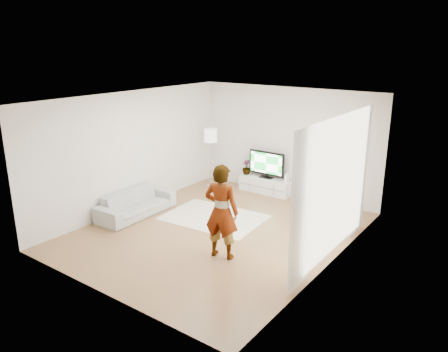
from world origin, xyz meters
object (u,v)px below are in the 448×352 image
Objects in this scene: sofa at (136,203)px; floor_lamp at (211,138)px; rug at (214,217)px; television at (267,164)px; media_console at (265,185)px; player at (221,212)px.

floor_lamp reaches higher than sofa.
television is at bearing 88.89° from rug.
sofa is (-1.60, -3.13, 0.08)m from media_console.
rug is 2.12m from player.
television is at bearing 90.00° from media_console.
television is 0.63× the size of floor_lamp.
television is (0.00, 0.03, 0.59)m from media_console.
sofa is (-1.60, -3.16, -0.51)m from television.
media_console is at bearing 15.67° from floor_lamp.
television is at bearing 16.64° from floor_lamp.
rug is 1.23× the size of player.
floor_lamp is (-1.47, 1.78, 1.37)m from rug.
media_console is 0.74× the size of sofa.
player is at bearing -48.40° from rug.
floor_lamp is at bearing -164.33° from media_console.
floor_lamp is (-1.51, -0.42, 1.17)m from media_console.
player is at bearing -49.57° from floor_lamp.
player reaches higher than television.
sofa is 1.20× the size of floor_lamp.
media_console is 2.21m from rug.
sofa is (-2.83, 0.51, -0.62)m from player.
floor_lamp is at bearing 129.44° from rug.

